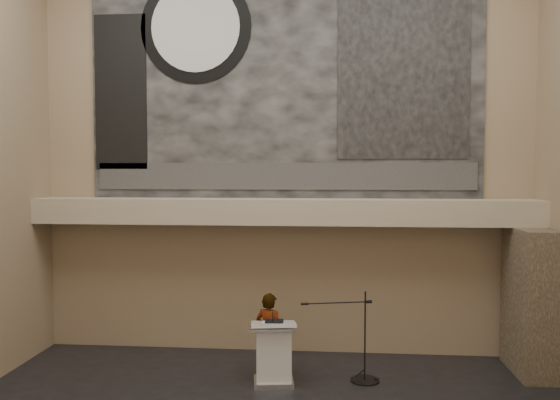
{
  "coord_description": "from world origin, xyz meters",
  "views": [
    {
      "loc": [
        0.9,
        -7.2,
        3.75
      ],
      "look_at": [
        0.0,
        3.2,
        3.2
      ],
      "focal_mm": 35.0,
      "sensor_mm": 36.0,
      "label": 1
    }
  ],
  "objects": [
    {
      "name": "wall_back",
      "position": [
        0.0,
        4.0,
        4.25
      ],
      "size": [
        10.0,
        0.02,
        8.5
      ],
      "primitive_type": "cube",
      "color": "#907B5B",
      "rests_on": "floor"
    },
    {
      "name": "wall_front",
      "position": [
        0.0,
        -4.0,
        4.25
      ],
      "size": [
        10.0,
        0.02,
        8.5
      ],
      "primitive_type": "cube",
      "color": "#907B5B",
      "rests_on": "floor"
    },
    {
      "name": "soffit",
      "position": [
        0.0,
        3.6,
        2.95
      ],
      "size": [
        10.0,
        0.8,
        0.5
      ],
      "primitive_type": "cube",
      "color": "tan",
      "rests_on": "wall_back"
    },
    {
      "name": "sprinkler_left",
      "position": [
        -1.6,
        3.55,
        2.67
      ],
      "size": [
        0.04,
        0.04,
        0.06
      ],
      "primitive_type": "cylinder",
      "color": "#B2893D",
      "rests_on": "soffit"
    },
    {
      "name": "sprinkler_right",
      "position": [
        1.9,
        3.55,
        2.67
      ],
      "size": [
        0.04,
        0.04,
        0.06
      ],
      "primitive_type": "cylinder",
      "color": "#B2893D",
      "rests_on": "soffit"
    },
    {
      "name": "banner",
      "position": [
        0.0,
        3.97,
        5.7
      ],
      "size": [
        8.0,
        0.05,
        5.0
      ],
      "primitive_type": "cube",
      "color": "black",
      "rests_on": "wall_back"
    },
    {
      "name": "banner_text_strip",
      "position": [
        0.0,
        3.93,
        3.65
      ],
      "size": [
        7.76,
        0.02,
        0.55
      ],
      "primitive_type": "cube",
      "color": "#303030",
      "rests_on": "banner"
    },
    {
      "name": "banner_clock_rim",
      "position": [
        -1.8,
        3.93,
        6.7
      ],
      "size": [
        2.3,
        0.02,
        2.3
      ],
      "primitive_type": "cylinder",
      "rotation": [
        1.57,
        0.0,
        0.0
      ],
      "color": "black",
      "rests_on": "banner"
    },
    {
      "name": "banner_clock_face",
      "position": [
        -1.8,
        3.91,
        6.7
      ],
      "size": [
        1.84,
        0.02,
        1.84
      ],
      "primitive_type": "cylinder",
      "rotation": [
        1.57,
        0.0,
        0.0
      ],
      "color": "silver",
      "rests_on": "banner"
    },
    {
      "name": "banner_building_print",
      "position": [
        2.4,
        3.93,
        5.8
      ],
      "size": [
        2.6,
        0.02,
        3.6
      ],
      "primitive_type": "cube",
      "color": "black",
      "rests_on": "banner"
    },
    {
      "name": "banner_brick_print",
      "position": [
        -3.4,
        3.93,
        5.4
      ],
      "size": [
        1.1,
        0.02,
        3.2
      ],
      "primitive_type": "cube",
      "color": "black",
      "rests_on": "banner"
    },
    {
      "name": "stone_pier",
      "position": [
        4.65,
        3.15,
        1.35
      ],
      "size": [
        0.6,
        1.4,
        2.7
      ],
      "primitive_type": "cube",
      "color": "#403527",
      "rests_on": "floor"
    },
    {
      "name": "lectern",
      "position": [
        -0.03,
        2.2,
        0.55
      ],
      "size": [
        0.85,
        0.65,
        1.14
      ],
      "rotation": [
        0.0,
        0.0,
        0.14
      ],
      "color": "silver",
      "rests_on": "floor"
    },
    {
      "name": "binder",
      "position": [
        -0.01,
        2.19,
        1.12
      ],
      "size": [
        0.32,
        0.26,
        0.04
      ],
      "primitive_type": "cube",
      "rotation": [
        0.0,
        0.0,
        0.03
      ],
      "color": "black",
      "rests_on": "lectern"
    },
    {
      "name": "papers",
      "position": [
        -0.12,
        2.17,
        1.1
      ],
      "size": [
        0.28,
        0.32,
        0.0
      ],
      "primitive_type": "cube",
      "rotation": [
        0.0,
        0.0,
        -0.43
      ],
      "color": "white",
      "rests_on": "lectern"
    },
    {
      "name": "speaker_person",
      "position": [
        -0.15,
        2.63,
        0.76
      ],
      "size": [
        0.65,
        0.55,
        1.52
      ],
      "primitive_type": "imported",
      "rotation": [
        0.0,
        0.0,
        2.75
      ],
      "color": "silver",
      "rests_on": "floor"
    },
    {
      "name": "mic_stand",
      "position": [
        1.55,
        2.46,
        0.23
      ],
      "size": [
        1.39,
        0.52,
        1.62
      ],
      "rotation": [
        0.0,
        0.0,
        0.22
      ],
      "color": "black",
      "rests_on": "floor"
    }
  ]
}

